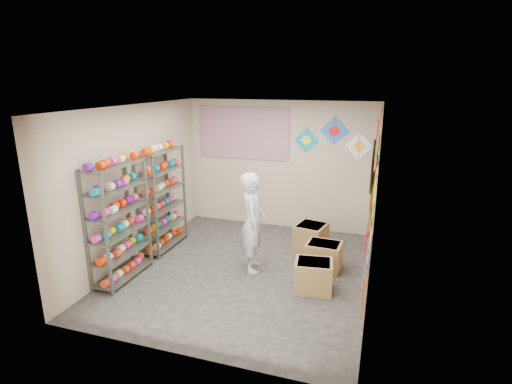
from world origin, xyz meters
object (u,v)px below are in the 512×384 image
(carton_a, at_px, (313,276))
(shelf_rack_front, at_px, (119,223))
(shelf_rack_back, at_px, (162,200))
(shopkeeper, at_px, (253,222))
(carton_b, at_px, (324,256))
(carton_c, at_px, (311,237))

(carton_a, bearing_deg, shelf_rack_front, -176.90)
(shelf_rack_back, distance_m, carton_a, 3.16)
(shelf_rack_front, relative_size, shelf_rack_back, 1.00)
(shopkeeper, distance_m, carton_a, 1.31)
(carton_b, distance_m, carton_c, 0.80)
(shelf_rack_back, distance_m, carton_c, 2.86)
(shelf_rack_back, xyz_separation_m, shopkeeper, (1.89, -0.36, -0.11))
(shelf_rack_back, relative_size, carton_b, 3.33)
(shopkeeper, height_order, carton_c, shopkeeper)
(carton_b, bearing_deg, carton_a, -89.69)
(shelf_rack_front, xyz_separation_m, carton_c, (2.68, 2.03, -0.70))
(shelf_rack_front, height_order, carton_a, shelf_rack_front)
(shelf_rack_back, bearing_deg, shopkeeper, -10.66)
(shopkeeper, distance_m, carton_b, 1.34)
(shelf_rack_back, xyz_separation_m, carton_b, (3.03, 0.01, -0.72))
(carton_a, distance_m, carton_c, 1.50)
(shopkeeper, height_order, carton_a, shopkeeper)
(carton_a, bearing_deg, carton_c, 94.17)
(shelf_rack_back, relative_size, shopkeeper, 1.13)
(shelf_rack_front, height_order, shelf_rack_back, same)
(carton_a, height_order, carton_c, carton_c)
(shelf_rack_back, height_order, carton_a, shelf_rack_back)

